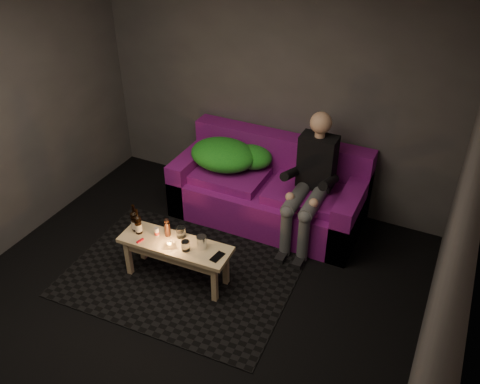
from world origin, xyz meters
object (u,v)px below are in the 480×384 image
object	(u,v)px
person	(311,179)
coffee_table	(175,249)
beer_bottle_a	(135,221)
sofa	(270,192)
beer_bottle_b	(138,224)
steel_cup	(202,242)

from	to	relation	value
person	coffee_table	size ratio (longest dim) A/B	1.26
beer_bottle_a	sofa	bearing A→B (deg)	58.25
person	coffee_table	world-z (taller)	person
coffee_table	person	bearing A→B (deg)	52.76
beer_bottle_b	steel_cup	world-z (taller)	beer_bottle_b
steel_cup	beer_bottle_a	bearing A→B (deg)	-176.47
person	beer_bottle_b	world-z (taller)	person
coffee_table	steel_cup	world-z (taller)	steel_cup
coffee_table	beer_bottle_a	size ratio (longest dim) A/B	3.76
beer_bottle_b	coffee_table	bearing A→B (deg)	2.14
beer_bottle_a	steel_cup	size ratio (longest dim) A/B	2.28
person	beer_bottle_a	distance (m)	1.75
sofa	beer_bottle_b	xyz separation A→B (m)	(-0.77, -1.34, 0.21)
beer_bottle_a	beer_bottle_b	bearing A→B (deg)	-23.29
steel_cup	person	bearing A→B (deg)	60.55
sofa	coffee_table	distance (m)	1.38
person	beer_bottle_b	distance (m)	1.73
sofa	beer_bottle_b	world-z (taller)	sofa
sofa	coffee_table	xyz separation A→B (m)	(-0.38, -1.32, 0.04)
sofa	steel_cup	world-z (taller)	sofa
coffee_table	beer_bottle_b	bearing A→B (deg)	-177.86
person	coffee_table	xyz separation A→B (m)	(-0.88, -1.16, -0.35)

